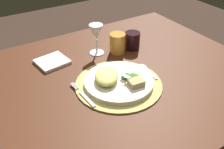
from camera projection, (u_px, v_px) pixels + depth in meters
The scene contains 12 objects.
dining_table at pixel (102, 108), 1.12m from camera, with size 1.37×0.97×0.76m.
placemat at pixel (119, 84), 1.01m from camera, with size 0.35×0.35×0.01m, color tan.
dinner_plate at pixel (119, 82), 1.01m from camera, with size 0.28×0.28×0.02m, color #ECE3C8.
pasta_serving at pixel (106, 76), 0.99m from camera, with size 0.13×0.09×0.04m, color #D7D166.
salad_greens at pixel (131, 77), 1.00m from camera, with size 0.08×0.08×0.03m.
bread_piece at pixel (136, 83), 0.96m from camera, with size 0.06×0.05×0.02m, color tan.
fork at pixel (84, 95), 0.95m from camera, with size 0.02×0.17×0.00m.
spoon at pixel (146, 69), 1.10m from camera, with size 0.03×0.13×0.01m.
napkin at pixel (52, 62), 1.15m from camera, with size 0.13×0.12×0.01m, color white.
wine_glass at pixel (96, 34), 1.17m from camera, with size 0.07×0.07×0.15m.
amber_tumbler at pixel (117, 43), 1.21m from camera, with size 0.08×0.08×0.10m, color #C88535.
dark_tumbler at pixel (132, 40), 1.24m from camera, with size 0.07×0.07×0.08m, color black.
Camera 1 is at (-0.40, -0.74, 1.36)m, focal length 40.55 mm.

